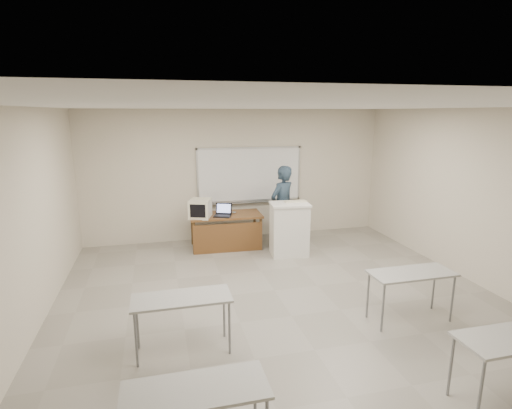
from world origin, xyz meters
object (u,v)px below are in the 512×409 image
object	(u,v)px
instructor_desk	(227,224)
podium	(289,229)
crt_monitor	(201,208)
laptop	(222,213)
keyboard	(295,201)
mouse	(234,212)
presenter	(282,207)
whiteboard	(250,175)

from	to	relation	value
instructor_desk	podium	size ratio (longest dim) A/B	1.40
instructor_desk	crt_monitor	xyz separation A→B (m)	(-0.55, -0.01, 0.38)
instructor_desk	laptop	world-z (taller)	laptop
keyboard	mouse	bearing A→B (deg)	147.68
presenter	podium	bearing A→B (deg)	56.59
instructor_desk	mouse	xyz separation A→B (m)	(0.20, 0.16, 0.21)
podium	mouse	bearing A→B (deg)	145.43
instructor_desk	laptop	xyz separation A→B (m)	(-0.10, -0.01, 0.25)
keyboard	whiteboard	bearing A→B (deg)	116.58
laptop	mouse	distance (m)	0.35
whiteboard	laptop	size ratio (longest dim) A/B	7.06
instructor_desk	crt_monitor	bearing A→B (deg)	-176.59
crt_monitor	whiteboard	bearing A→B (deg)	52.36
podium	crt_monitor	size ratio (longest dim) A/B	2.34
mouse	keyboard	bearing A→B (deg)	-32.02
podium	crt_monitor	bearing A→B (deg)	164.69
whiteboard	podium	world-z (taller)	whiteboard
crt_monitor	mouse	distance (m)	0.79
podium	keyboard	bearing A→B (deg)	33.87
whiteboard	keyboard	world-z (taller)	whiteboard
instructor_desk	laptop	size ratio (longest dim) A/B	4.42
crt_monitor	laptop	bearing A→B (deg)	20.23
whiteboard	laptop	xyz separation A→B (m)	(-0.80, -0.79, -0.67)
laptop	keyboard	xyz separation A→B (m)	(1.45, -0.60, 0.31)
crt_monitor	laptop	size ratio (longest dim) A/B	1.34
presenter	whiteboard	bearing A→B (deg)	-92.61
podium	mouse	distance (m)	1.33
whiteboard	crt_monitor	size ratio (longest dim) A/B	5.25
presenter	instructor_desk	bearing A→B (deg)	-38.25
crt_monitor	laptop	distance (m)	0.47
presenter	laptop	bearing A→B (deg)	-37.32
whiteboard	mouse	distance (m)	1.07
laptop	podium	bearing A→B (deg)	-5.95
keyboard	podium	bearing A→B (deg)	-150.44
laptop	instructor_desk	bearing A→B (deg)	27.58
whiteboard	instructor_desk	size ratio (longest dim) A/B	1.60
instructor_desk	crt_monitor	size ratio (longest dim) A/B	3.29
laptop	whiteboard	bearing A→B (deg)	66.23
instructor_desk	podium	bearing A→B (deg)	-27.71
whiteboard	mouse	size ratio (longest dim) A/B	27.15
instructor_desk	keyboard	xyz separation A→B (m)	(1.35, -0.61, 0.56)
crt_monitor	presenter	bearing A→B (deg)	16.04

